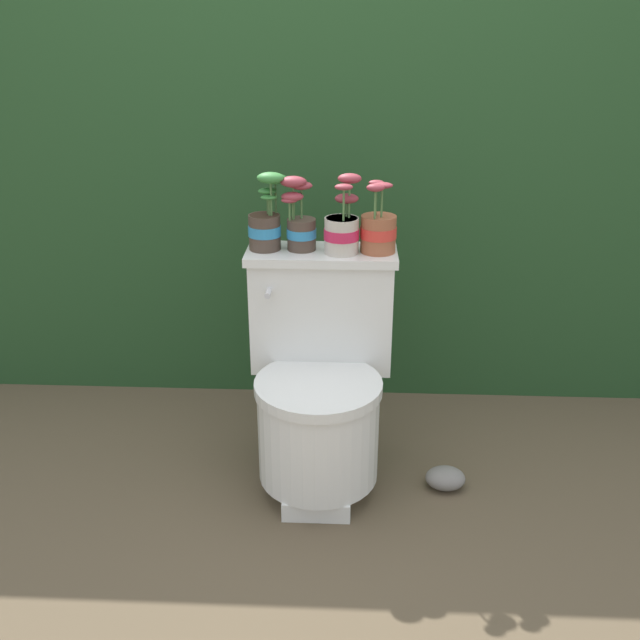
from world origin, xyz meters
TOP-DOWN VIEW (x-y plane):
  - ground_plane at (0.00, 0.00)m, footprint 12.00×12.00m
  - hedge_backdrop at (0.00, 1.15)m, footprint 4.12×0.94m
  - toilet at (0.02, 0.07)m, footprint 0.51×0.55m
  - potted_plant_left at (-0.17, 0.22)m, footprint 0.13×0.11m
  - potted_plant_midleft at (-0.05, 0.22)m, footprint 0.12×0.10m
  - potted_plant_middle at (0.09, 0.19)m, footprint 0.12×0.12m
  - potted_plant_midright at (0.21, 0.21)m, footprint 0.12×0.12m
  - garden_stone at (0.46, 0.01)m, footprint 0.14×0.11m

SIDE VIEW (x-z plane):
  - ground_plane at x=0.00m, z-range 0.00..0.00m
  - garden_stone at x=0.46m, z-range 0.00..0.08m
  - toilet at x=0.02m, z-range -0.03..0.76m
  - hedge_backdrop at x=0.00m, z-range 0.00..1.65m
  - potted_plant_midright at x=0.21m, z-range 0.75..0.99m
  - potted_plant_middle at x=0.09m, z-range 0.75..1.01m
  - potted_plant_midleft at x=-0.05m, z-range 0.77..1.02m
  - potted_plant_left at x=-0.17m, z-range 0.76..1.02m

